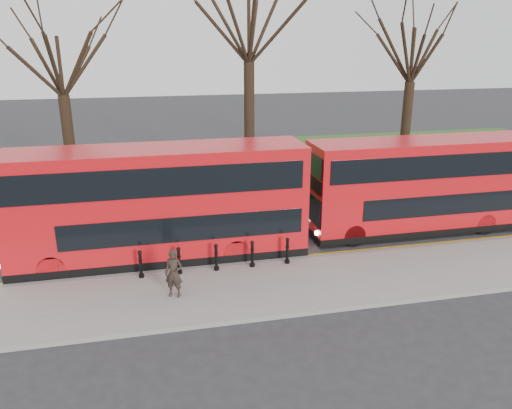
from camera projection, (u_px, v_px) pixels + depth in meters
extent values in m
plane|color=#28282B|center=(252.00, 255.00, 20.43)|extent=(120.00, 120.00, 0.00)
cube|color=gray|center=(270.00, 287.00, 17.63)|extent=(60.00, 4.00, 0.15)
cube|color=slate|center=(258.00, 264.00, 19.48)|extent=(60.00, 0.25, 0.16)
cube|color=#2F511B|center=(206.00, 167.00, 34.30)|extent=(60.00, 18.00, 0.06)
cube|color=black|center=(225.00, 197.00, 26.59)|extent=(60.00, 0.90, 0.80)
cube|color=yellow|center=(256.00, 262.00, 19.78)|extent=(60.00, 0.10, 0.01)
cube|color=yellow|center=(255.00, 260.00, 19.96)|extent=(60.00, 0.10, 0.01)
cylinder|color=black|center=(70.00, 147.00, 27.13)|extent=(0.60, 0.60, 5.59)
cylinder|color=black|center=(249.00, 126.00, 28.96)|extent=(0.60, 0.60, 7.15)
cylinder|color=black|center=(405.00, 130.00, 31.23)|extent=(0.60, 0.60, 5.90)
cylinder|color=black|center=(141.00, 265.00, 18.06)|extent=(0.15, 0.15, 1.00)
cylinder|color=black|center=(179.00, 261.00, 18.34)|extent=(0.15, 0.15, 1.00)
cylinder|color=black|center=(216.00, 258.00, 18.63)|extent=(0.15, 0.15, 1.00)
cylinder|color=black|center=(252.00, 254.00, 18.91)|extent=(0.15, 0.15, 1.00)
cylinder|color=black|center=(287.00, 251.00, 19.20)|extent=(0.15, 0.15, 1.00)
cube|color=red|center=(160.00, 201.00, 19.31)|extent=(11.32, 2.57, 4.17)
cube|color=black|center=(163.00, 252.00, 19.99)|extent=(11.34, 2.59, 0.31)
cube|color=black|center=(185.00, 229.00, 18.52)|extent=(9.06, 0.04, 0.98)
cube|color=black|center=(159.00, 183.00, 17.76)|extent=(10.70, 0.04, 1.08)
cube|color=black|center=(0.00, 203.00, 18.03)|extent=(0.06, 2.26, 0.57)
cylinder|color=black|center=(52.00, 269.00, 18.05)|extent=(1.03, 0.31, 1.03)
cylinder|color=black|center=(61.00, 245.00, 20.14)|extent=(1.03, 0.31, 1.03)
cylinder|color=black|center=(236.00, 252.00, 19.45)|extent=(1.03, 0.31, 1.03)
cylinder|color=black|center=(227.00, 231.00, 21.55)|extent=(1.03, 0.31, 1.03)
cube|color=red|center=(425.00, 183.00, 22.37)|extent=(10.56, 2.40, 3.89)
cube|color=black|center=(420.00, 224.00, 23.00)|extent=(10.58, 2.42, 0.29)
cube|color=black|center=(454.00, 204.00, 21.63)|extent=(8.45, 0.04, 0.91)
cube|color=black|center=(443.00, 167.00, 20.92)|extent=(9.98, 0.04, 1.01)
cube|color=black|center=(313.00, 183.00, 21.17)|extent=(0.06, 2.11, 0.53)
cylinder|color=black|center=(354.00, 235.00, 21.19)|extent=(0.96, 0.29, 0.96)
cylinder|color=black|center=(336.00, 219.00, 23.14)|extent=(0.96, 0.29, 0.96)
cylinder|color=black|center=(485.00, 224.00, 22.50)|extent=(0.96, 0.29, 0.96)
cylinder|color=black|center=(457.00, 209.00, 24.46)|extent=(0.96, 0.29, 0.96)
imported|color=#2D221C|center=(174.00, 273.00, 16.63)|extent=(0.72, 0.61, 1.68)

